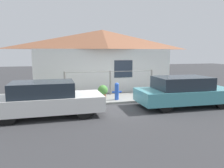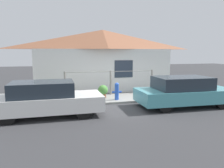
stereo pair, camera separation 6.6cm
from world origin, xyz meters
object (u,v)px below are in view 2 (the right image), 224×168
at_px(car_left, 46,99).
at_px(car_right, 184,92).
at_px(potted_plant_near_hydrant, 103,91).
at_px(potted_plant_by_fence, 42,93).
at_px(fire_hydrant, 117,91).

xyz_separation_m(car_left, car_right, (5.79, 0.00, 0.01)).
relative_size(car_right, potted_plant_near_hydrant, 6.65).
bearing_deg(car_left, potted_plant_by_fence, 96.16).
distance_m(car_left, fire_hydrant, 3.59).
height_order(car_left, fire_hydrant, car_left).
bearing_deg(fire_hydrant, car_left, -153.09).
distance_m(car_right, fire_hydrant, 3.06).
bearing_deg(potted_plant_by_fence, car_left, -84.01).
relative_size(car_left, car_right, 0.96).
relative_size(car_left, potted_plant_near_hydrant, 6.36).
relative_size(potted_plant_near_hydrant, potted_plant_by_fence, 0.95).
xyz_separation_m(car_right, potted_plant_by_fence, (-6.04, 2.35, -0.19)).
height_order(car_left, potted_plant_near_hydrant, car_left).
bearing_deg(car_right, potted_plant_by_fence, 160.50).
distance_m(car_right, potted_plant_by_fence, 6.48).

